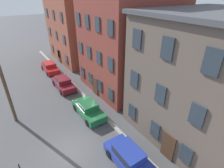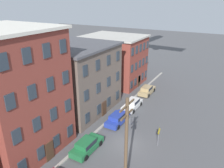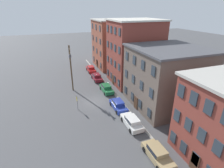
% 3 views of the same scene
% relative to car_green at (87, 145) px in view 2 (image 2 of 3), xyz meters
% --- Properties ---
extents(ground_plane, '(200.00, 200.00, 0.00)m').
position_rel_car_green_xyz_m(ground_plane, '(3.39, -3.38, -0.75)').
color(ground_plane, '#4C4C4F').
extents(kerb_strip, '(56.00, 0.36, 0.16)m').
position_rel_car_green_xyz_m(kerb_strip, '(3.39, 1.12, -0.67)').
color(kerb_strip, '#9E998E').
rests_on(kerb_strip, ground_plane).
extents(apartment_midblock, '(9.57, 10.43, 13.72)m').
position_rel_car_green_xyz_m(apartment_midblock, '(-3.13, 7.57, 6.12)').
color(apartment_midblock, brown).
rests_on(apartment_midblock, ground_plane).
extents(apartment_far, '(11.65, 11.27, 10.06)m').
position_rel_car_green_xyz_m(apartment_far, '(7.98, 7.99, 4.30)').
color(apartment_far, '#66564C').
rests_on(apartment_far, ground_plane).
extents(apartment_annex, '(9.35, 11.56, 9.52)m').
position_rel_car_green_xyz_m(apartment_annex, '(21.17, 8.13, 4.02)').
color(apartment_annex, brown).
rests_on(apartment_annex, ground_plane).
extents(car_green, '(4.40, 1.92, 1.43)m').
position_rel_car_green_xyz_m(car_green, '(0.00, 0.00, 0.00)').
color(car_green, '#1E6638').
rests_on(car_green, ground_plane).
extents(car_blue, '(4.40, 1.92, 1.43)m').
position_rel_car_green_xyz_m(car_blue, '(6.98, -0.22, 0.00)').
color(car_blue, '#233899').
rests_on(car_blue, ground_plane).
extents(car_white, '(4.40, 1.92, 1.43)m').
position_rel_car_green_xyz_m(car_white, '(12.11, -0.17, 0.00)').
color(car_white, silver).
rests_on(car_white, ground_plane).
extents(car_tan, '(4.40, 1.92, 1.43)m').
position_rel_car_green_xyz_m(car_tan, '(18.52, -0.12, 0.00)').
color(car_tan, tan).
rests_on(car_tan, ground_plane).
extents(caution_sign, '(1.05, 0.08, 2.51)m').
position_rel_car_green_xyz_m(caution_sign, '(4.90, -6.75, 0.93)').
color(caution_sign, slate).
rests_on(caution_sign, ground_plane).
extents(utility_pole, '(2.40, 0.44, 9.34)m').
position_rel_car_green_xyz_m(utility_pole, '(-2.98, -6.34, 4.50)').
color(utility_pole, brown).
rests_on(utility_pole, ground_plane).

